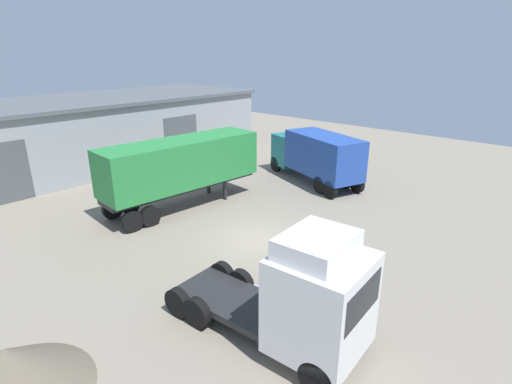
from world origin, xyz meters
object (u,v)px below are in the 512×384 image
Objects in this scene: tractor_unit_white at (304,298)px; box_truck_teal at (316,154)px; container_trailer_green at (181,165)px; gravel_pile at (9,373)px.

tractor_unit_white reaches higher than box_truck_teal.
container_trailer_green is at bearing 153.10° from tractor_unit_white.
box_truck_teal is 1.97× the size of gravel_pile.
container_trailer_green reaches higher than gravel_pile.
tractor_unit_white is 7.92m from gravel_pile.
gravel_pile is at bearing 122.27° from box_truck_teal.
tractor_unit_white is 0.71× the size of container_trailer_green.
tractor_unit_white is 1.64× the size of gravel_pile.
tractor_unit_white reaches higher than gravel_pile.
container_trailer_green is 1.17× the size of box_truck_teal.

